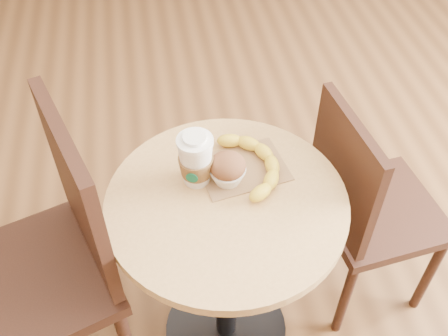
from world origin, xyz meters
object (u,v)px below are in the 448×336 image
object	(u,v)px
chair_left	(50,262)
chair_right	(365,206)
cafe_table	(226,250)
coffee_cup	(196,161)
muffin	(228,169)
banana	(254,164)

from	to	relation	value
chair_left	chair_right	world-z (taller)	chair_left
chair_left	chair_right	xyz separation A→B (m)	(0.99, 0.10, -0.08)
cafe_table	coffee_cup	xyz separation A→B (m)	(-0.07, 0.08, 0.31)
chair_right	muffin	bearing A→B (deg)	89.04
cafe_table	muffin	distance (m)	0.29
chair_right	coffee_cup	size ratio (longest dim) A/B	5.42
cafe_table	coffee_cup	size ratio (longest dim) A/B	4.62
cafe_table	muffin	xyz separation A→B (m)	(0.01, 0.06, 0.28)
cafe_table	banana	size ratio (longest dim) A/B	2.63
muffin	cafe_table	bearing A→B (deg)	-102.12
cafe_table	coffee_cup	bearing A→B (deg)	129.12
cafe_table	chair_right	size ratio (longest dim) A/B	0.85
chair_left	banana	size ratio (longest dim) A/B	3.56
banana	muffin	bearing A→B (deg)	-166.58
muffin	banana	size ratio (longest dim) A/B	0.36
muffin	banana	distance (m)	0.09
chair_right	banana	bearing A→B (deg)	86.02
chair_left	coffee_cup	xyz separation A→B (m)	(0.44, 0.07, 0.26)
chair_right	muffin	size ratio (longest dim) A/B	8.66
cafe_table	banana	xyz separation A→B (m)	(0.09, 0.09, 0.26)
chair_left	banana	distance (m)	0.64
chair_left	chair_right	distance (m)	1.00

